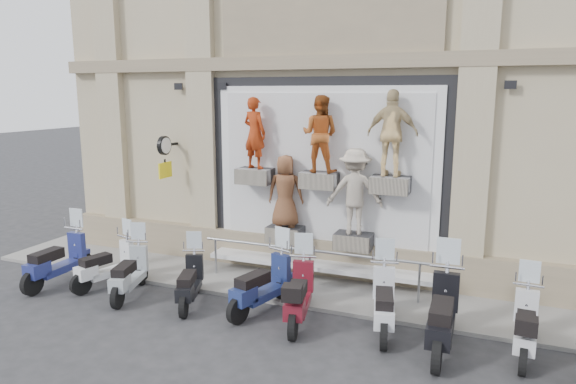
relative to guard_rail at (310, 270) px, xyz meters
name	(u,v)px	position (x,y,z in m)	size (l,w,h in m)	color
ground	(273,329)	(0.00, -2.00, -0.47)	(90.00, 90.00, 0.00)	#2D2D30
sidewalk	(311,287)	(0.00, 0.10, -0.43)	(16.00, 2.20, 0.08)	gray
building	(370,28)	(0.00, 5.00, 5.54)	(14.00, 8.60, 12.00)	tan
shop_vitrine	(328,176)	(0.14, 0.74, 1.94)	(5.60, 0.99, 4.30)	black
guard_rail	(310,270)	(0.00, 0.00, 0.00)	(5.06, 0.10, 0.93)	#9EA0A5
clock_sign_bracket	(165,152)	(-3.90, 0.47, 2.34)	(0.10, 0.80, 1.02)	black
scooter_a	(57,250)	(-5.34, -1.71, 0.33)	(0.57, 1.96, 1.59)	navy
scooter_b	(106,255)	(-4.23, -1.41, 0.24)	(0.51, 1.74, 1.42)	silver
scooter_c	(129,263)	(-3.40, -1.68, 0.26)	(0.52, 1.77, 1.44)	#939A9F
scooter_d	(189,272)	(-1.98, -1.61, 0.22)	(0.49, 1.69, 1.37)	black
scooter_e	(262,273)	(-0.49, -1.36, 0.32)	(0.56, 1.92, 1.56)	navy
scooter_f	(299,283)	(0.34, -1.57, 0.31)	(0.56, 1.91, 1.55)	#5D101B
scooter_g	(384,290)	(1.86, -1.34, 0.31)	(0.55, 1.90, 1.54)	silver
scooter_h	(443,300)	(2.89, -1.67, 0.40)	(0.62, 2.14, 1.74)	black
scooter_i	(526,314)	(4.15, -1.37, 0.26)	(0.52, 1.77, 1.44)	silver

